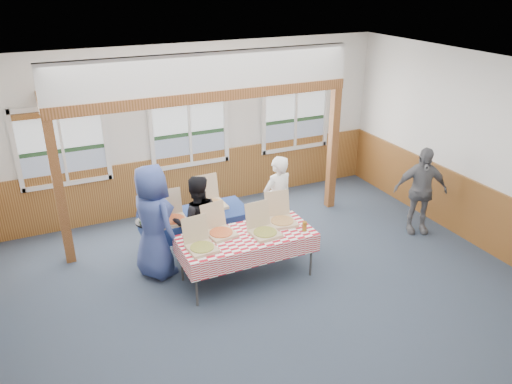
% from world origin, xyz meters
% --- Properties ---
extents(floor, '(8.00, 8.00, 0.00)m').
position_xyz_m(floor, '(0.00, 0.00, 0.00)').
color(floor, '#283542').
rests_on(floor, ground).
extents(ceiling, '(8.00, 8.00, 0.00)m').
position_xyz_m(ceiling, '(0.00, 0.00, 3.20)').
color(ceiling, white).
rests_on(ceiling, wall_back).
extents(wall_back, '(8.00, 0.00, 8.00)m').
position_xyz_m(wall_back, '(0.00, 3.50, 1.60)').
color(wall_back, silver).
rests_on(wall_back, floor).
extents(wall_front, '(8.00, 0.00, 8.00)m').
position_xyz_m(wall_front, '(0.00, -3.50, 1.60)').
color(wall_front, silver).
rests_on(wall_front, floor).
extents(wall_right, '(0.00, 8.00, 8.00)m').
position_xyz_m(wall_right, '(4.00, 0.00, 1.60)').
color(wall_right, silver).
rests_on(wall_right, floor).
extents(wainscot_back, '(7.98, 0.05, 1.10)m').
position_xyz_m(wainscot_back, '(0.00, 3.48, 0.55)').
color(wainscot_back, brown).
rests_on(wainscot_back, floor).
extents(wainscot_right, '(0.05, 6.98, 1.10)m').
position_xyz_m(wainscot_right, '(3.98, 0.00, 0.55)').
color(wainscot_right, brown).
rests_on(wainscot_right, floor).
extents(window_left, '(1.56, 0.10, 1.46)m').
position_xyz_m(window_left, '(-2.30, 3.46, 1.68)').
color(window_left, white).
rests_on(window_left, wall_back).
extents(window_mid, '(1.56, 0.10, 1.46)m').
position_xyz_m(window_mid, '(0.00, 3.46, 1.68)').
color(window_mid, white).
rests_on(window_mid, wall_back).
extents(window_right, '(1.56, 0.10, 1.46)m').
position_xyz_m(window_right, '(2.30, 3.46, 1.68)').
color(window_right, white).
rests_on(window_right, wall_back).
extents(post_left, '(0.15, 0.15, 2.40)m').
position_xyz_m(post_left, '(-2.50, 2.30, 1.20)').
color(post_left, brown).
rests_on(post_left, floor).
extents(post_right, '(0.15, 0.15, 2.40)m').
position_xyz_m(post_right, '(2.50, 2.30, 1.20)').
color(post_right, brown).
rests_on(post_right, floor).
extents(cross_beam, '(5.15, 0.18, 0.18)m').
position_xyz_m(cross_beam, '(0.00, 2.30, 2.49)').
color(cross_beam, brown).
rests_on(cross_beam, post_left).
extents(table_left, '(1.88, 1.20, 0.76)m').
position_xyz_m(table_left, '(-0.54, 1.64, 0.70)').
color(table_left, '#373737').
rests_on(table_left, floor).
extents(table_right, '(2.15, 1.21, 0.76)m').
position_xyz_m(table_right, '(-0.07, 0.62, 0.71)').
color(table_right, '#373737').
rests_on(table_right, floor).
extents(pizza_box_a, '(0.43, 0.52, 0.45)m').
position_xyz_m(pizza_box_a, '(-0.94, 1.53, 0.82)').
color(pizza_box_a, tan).
rests_on(pizza_box_a, table_left).
extents(pizza_box_b, '(0.45, 0.54, 0.47)m').
position_xyz_m(pizza_box_b, '(-0.20, 1.80, 0.83)').
color(pizza_box_b, tan).
rests_on(pizza_box_b, table_left).
extents(pizza_box_c, '(0.42, 0.50, 0.42)m').
position_xyz_m(pizza_box_c, '(-0.82, 0.52, 0.82)').
color(pizza_box_c, tan).
rests_on(pizza_box_c, table_right).
extents(pizza_box_d, '(0.46, 0.53, 0.43)m').
position_xyz_m(pizza_box_d, '(-0.42, 0.81, 0.82)').
color(pizza_box_d, tan).
rests_on(pizza_box_d, table_right).
extents(pizza_box_e, '(0.43, 0.51, 0.44)m').
position_xyz_m(pizza_box_e, '(0.18, 0.55, 0.82)').
color(pizza_box_e, tan).
rests_on(pizza_box_e, table_right).
extents(pizza_box_f, '(0.46, 0.54, 0.44)m').
position_xyz_m(pizza_box_f, '(0.59, 0.77, 0.82)').
color(pizza_box_f, tan).
rests_on(pizza_box_f, table_right).
extents(veggie_tray, '(0.43, 0.43, 0.10)m').
position_xyz_m(veggie_tray, '(-1.29, 1.64, 0.79)').
color(veggie_tray, black).
rests_on(veggie_tray, table_left).
extents(drink_glass, '(0.07, 0.07, 0.15)m').
position_xyz_m(drink_glass, '(0.78, 0.37, 0.83)').
color(drink_glass, brown).
rests_on(drink_glass, table_right).
extents(woman_white, '(0.65, 0.50, 1.61)m').
position_xyz_m(woman_white, '(0.85, 1.42, 0.80)').
color(woman_white, white).
rests_on(woman_white, floor).
extents(woman_black, '(0.83, 0.69, 1.56)m').
position_xyz_m(woman_black, '(-0.62, 1.29, 0.78)').
color(woman_black, black).
rests_on(woman_black, floor).
extents(man_blue, '(0.88, 1.04, 1.82)m').
position_xyz_m(man_blue, '(-1.29, 1.33, 0.91)').
color(man_blue, '#344483').
rests_on(man_blue, floor).
extents(person_grey, '(1.02, 0.76, 1.61)m').
position_xyz_m(person_grey, '(3.36, 0.73, 0.80)').
color(person_grey, slate).
rests_on(person_grey, floor).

